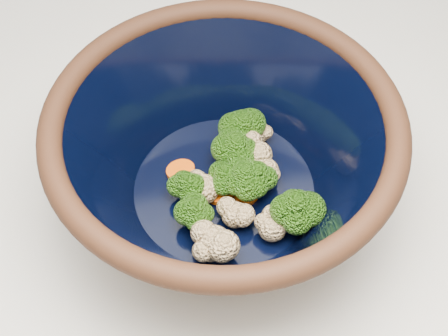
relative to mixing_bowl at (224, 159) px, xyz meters
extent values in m
cylinder|color=black|center=(0.00, 0.00, -0.07)|extent=(0.20, 0.20, 0.01)
torus|color=black|center=(0.00, 0.00, 0.05)|extent=(0.33, 0.33, 0.02)
cylinder|color=black|center=(0.00, 0.00, -0.05)|extent=(0.19, 0.19, 0.00)
cylinder|color=#608442|center=(0.02, -0.01, -0.04)|extent=(0.01, 0.01, 0.02)
ellipsoid|color=#3E7115|center=(0.02, -0.01, -0.01)|extent=(0.04, 0.04, 0.04)
cylinder|color=#608442|center=(-0.03, -0.04, -0.04)|extent=(0.01, 0.01, 0.02)
ellipsoid|color=#3E7115|center=(-0.03, -0.04, -0.02)|extent=(0.04, 0.04, 0.03)
cylinder|color=#608442|center=(0.02, 0.02, -0.04)|extent=(0.01, 0.01, 0.02)
ellipsoid|color=#3E7115|center=(0.02, 0.02, -0.01)|extent=(0.04, 0.04, 0.04)
cylinder|color=#608442|center=(0.03, 0.05, -0.04)|extent=(0.01, 0.01, 0.02)
ellipsoid|color=#3E7115|center=(0.03, 0.05, -0.01)|extent=(0.04, 0.04, 0.04)
cylinder|color=#608442|center=(-0.04, -0.01, -0.04)|extent=(0.01, 0.01, 0.02)
ellipsoid|color=#3E7115|center=(-0.04, -0.01, -0.02)|extent=(0.03, 0.03, 0.03)
cylinder|color=#608442|center=(0.00, 0.00, -0.04)|extent=(0.01, 0.01, 0.02)
ellipsoid|color=#3E7115|center=(0.00, 0.00, -0.02)|extent=(0.03, 0.03, 0.03)
cylinder|color=#608442|center=(0.03, -0.01, -0.04)|extent=(0.01, 0.01, 0.02)
ellipsoid|color=#3E7115|center=(0.03, -0.01, -0.02)|extent=(0.04, 0.04, 0.03)
cylinder|color=#608442|center=(0.06, -0.06, -0.04)|extent=(0.01, 0.01, 0.02)
ellipsoid|color=#3E7115|center=(0.06, -0.06, -0.01)|extent=(0.05, 0.05, 0.04)
sphere|color=beige|center=(-0.03, -0.07, -0.04)|extent=(0.03, 0.03, 0.03)
sphere|color=beige|center=(0.06, -0.05, -0.04)|extent=(0.03, 0.03, 0.03)
sphere|color=beige|center=(0.04, -0.06, -0.03)|extent=(0.03, 0.03, 0.03)
sphere|color=beige|center=(0.03, 0.03, -0.03)|extent=(0.03, 0.03, 0.03)
sphere|color=beige|center=(0.04, 0.00, -0.03)|extent=(0.03, 0.03, 0.03)
sphere|color=beige|center=(-0.02, -0.01, -0.03)|extent=(0.03, 0.03, 0.03)
sphere|color=beige|center=(0.00, -0.04, -0.04)|extent=(0.03, 0.03, 0.03)
sphere|color=beige|center=(-0.02, -0.07, -0.03)|extent=(0.03, 0.03, 0.03)
sphere|color=beige|center=(0.05, 0.06, -0.04)|extent=(0.03, 0.03, 0.03)
cylinder|color=#F75F0A|center=(0.02, -0.01, -0.04)|extent=(0.03, 0.03, 0.01)
cylinder|color=#F75F0A|center=(0.00, 0.00, -0.04)|extent=(0.03, 0.03, 0.01)
cylinder|color=#F75F0A|center=(0.03, 0.03, -0.04)|extent=(0.03, 0.03, 0.01)
cylinder|color=#F75F0A|center=(-0.04, 0.03, -0.04)|extent=(0.03, 0.03, 0.01)
cylinder|color=#F75F0A|center=(0.00, 0.01, -0.04)|extent=(0.03, 0.03, 0.01)
cylinder|color=#F75F0A|center=(0.00, 0.00, -0.04)|extent=(0.03, 0.03, 0.01)
cylinder|color=#F75F0A|center=(-0.01, -0.01, -0.04)|extent=(0.03, 0.03, 0.01)
cylinder|color=#F75F0A|center=(0.00, 0.00, -0.04)|extent=(0.03, 0.03, 0.01)
camera|label=1|loc=(-0.06, -0.36, 0.48)|focal=50.00mm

